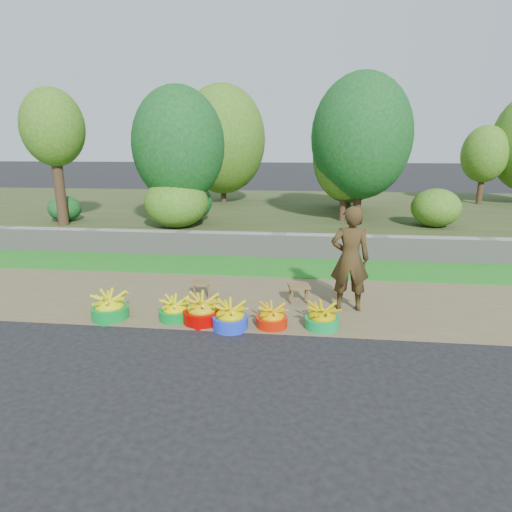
# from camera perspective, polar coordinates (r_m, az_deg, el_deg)

# --- Properties ---
(ground_plane) EXTENTS (120.00, 120.00, 0.00)m
(ground_plane) POSITION_cam_1_polar(r_m,az_deg,el_deg) (5.90, 0.47, -10.31)
(ground_plane) COLOR black
(ground_plane) RESTS_ON ground
(dirt_shoulder) EXTENTS (80.00, 2.50, 0.02)m
(dirt_shoulder) POSITION_cam_1_polar(r_m,az_deg,el_deg) (7.04, 1.57, -5.99)
(dirt_shoulder) COLOR brown
(dirt_shoulder) RESTS_ON ground
(grass_verge) EXTENTS (80.00, 1.50, 0.04)m
(grass_verge) POSITION_cam_1_polar(r_m,az_deg,el_deg) (8.94, 2.71, -1.45)
(grass_verge) COLOR #21781D
(grass_verge) RESTS_ON ground
(retaining_wall) EXTENTS (80.00, 0.35, 0.55)m
(retaining_wall) POSITION_cam_1_polar(r_m,az_deg,el_deg) (9.69, 3.08, 1.38)
(retaining_wall) COLOR gray
(retaining_wall) RESTS_ON ground
(earth_bank) EXTENTS (80.00, 10.00, 0.50)m
(earth_bank) POSITION_cam_1_polar(r_m,az_deg,el_deg) (14.51, 4.32, 5.66)
(earth_bank) COLOR #38441F
(earth_bank) RESTS_ON ground
(vegetation) EXTENTS (37.01, 8.63, 4.63)m
(vegetation) POSITION_cam_1_polar(r_m,az_deg,el_deg) (14.52, 20.69, 14.59)
(vegetation) COLOR #3B2919
(vegetation) RESTS_ON earth_bank
(basin_a) EXTENTS (0.53, 0.53, 0.40)m
(basin_a) POSITION_cam_1_polar(r_m,az_deg,el_deg) (6.65, -18.91, -6.53)
(basin_a) COLOR #07872C
(basin_a) RESTS_ON ground
(basin_b) EXTENTS (0.46, 0.46, 0.34)m
(basin_b) POSITION_cam_1_polar(r_m,az_deg,el_deg) (6.37, -10.76, -7.14)
(basin_b) COLOR #058128
(basin_b) RESTS_ON ground
(basin_c) EXTENTS (0.55, 0.55, 0.41)m
(basin_c) POSITION_cam_1_polar(r_m,az_deg,el_deg) (6.21, -7.19, -7.28)
(basin_c) COLOR #AA0100
(basin_c) RESTS_ON ground
(basin_d) EXTENTS (0.50, 0.50, 0.37)m
(basin_d) POSITION_cam_1_polar(r_m,az_deg,el_deg) (6.00, -3.45, -8.15)
(basin_d) COLOR blue
(basin_d) RESTS_ON ground
(basin_e) EXTENTS (0.44, 0.44, 0.33)m
(basin_e) POSITION_cam_1_polar(r_m,az_deg,el_deg) (6.03, 2.12, -8.21)
(basin_e) COLOR red
(basin_e) RESTS_ON ground
(basin_f) EXTENTS (0.48, 0.48, 0.35)m
(basin_f) POSITION_cam_1_polar(r_m,az_deg,el_deg) (6.05, 8.79, -8.20)
(basin_f) COLOR #0D9440
(basin_f) RESTS_ON ground
(stool_left) EXTENTS (0.35, 0.29, 0.27)m
(stool_left) POSITION_cam_1_polar(r_m,az_deg,el_deg) (7.19, -7.30, -3.79)
(stool_left) COLOR brown
(stool_left) RESTS_ON dirt_shoulder
(stool_right) EXTENTS (0.38, 0.32, 0.30)m
(stool_right) POSITION_cam_1_polar(r_m,az_deg,el_deg) (6.90, 5.76, -4.35)
(stool_right) COLOR brown
(stool_right) RESTS_ON dirt_shoulder
(vendor_woman) EXTENTS (0.59, 0.39, 1.60)m
(vendor_woman) POSITION_cam_1_polar(r_m,az_deg,el_deg) (6.59, 12.42, -0.37)
(vendor_woman) COLOR black
(vendor_woman) RESTS_ON dirt_shoulder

